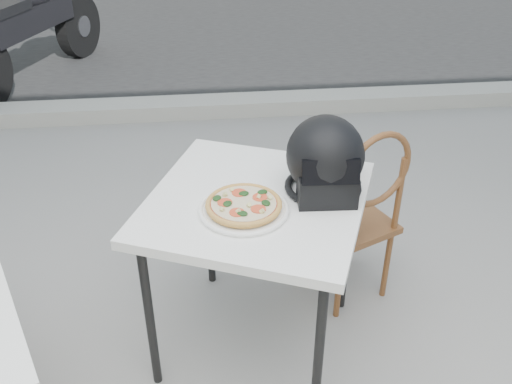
{
  "coord_description": "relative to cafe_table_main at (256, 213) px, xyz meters",
  "views": [
    {
      "loc": [
        -0.11,
        -1.28,
        1.92
      ],
      "look_at": [
        0.08,
        0.48,
        0.8
      ],
      "focal_mm": 40.0,
      "sensor_mm": 36.0,
      "label": 1
    }
  ],
  "objects": [
    {
      "name": "curb",
      "position": [
        -0.08,
        2.48,
        -0.63
      ],
      "size": [
        30.0,
        0.25,
        0.12
      ],
      "primitive_type": "cube",
      "color": "#A2A198",
      "rests_on": "ground"
    },
    {
      "name": "cafe_table_main",
      "position": [
        0.0,
        0.0,
        0.0
      ],
      "size": [
        1.04,
        1.04,
        0.75
      ],
      "rotation": [
        0.0,
        0.0,
        -0.39
      ],
      "color": "white",
      "rests_on": "ground"
    },
    {
      "name": "motorcycle",
      "position": [
        -1.62,
        3.39,
        -0.24
      ],
      "size": [
        0.91,
        1.92,
        1.01
      ],
      "rotation": [
        0.0,
        0.0,
        -0.4
      ],
      "color": "black",
      "rests_on": "street_asphalt"
    },
    {
      "name": "plate",
      "position": [
        -0.05,
        -0.09,
        0.08
      ],
      "size": [
        0.34,
        0.34,
        0.02
      ],
      "rotation": [
        0.0,
        0.0,
        0.03
      ],
      "color": "white",
      "rests_on": "cafe_table_main"
    },
    {
      "name": "helmet",
      "position": [
        0.26,
        0.02,
        0.2
      ],
      "size": [
        0.31,
        0.32,
        0.3
      ],
      "rotation": [
        0.0,
        0.0,
        -0.06
      ],
      "color": "black",
      "rests_on": "cafe_table_main"
    },
    {
      "name": "pizza",
      "position": [
        -0.05,
        -0.09,
        0.1
      ],
      "size": [
        0.34,
        0.34,
        0.03
      ],
      "rotation": [
        0.0,
        0.0,
        0.25
      ],
      "color": "gold",
      "rests_on": "plate"
    },
    {
      "name": "cafe_chair_main",
      "position": [
        0.49,
        0.24,
        -0.17
      ],
      "size": [
        0.47,
        0.47,
        0.92
      ],
      "rotation": [
        0.0,
        0.0,
        3.56
      ],
      "color": "brown",
      "rests_on": "ground"
    }
  ]
}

